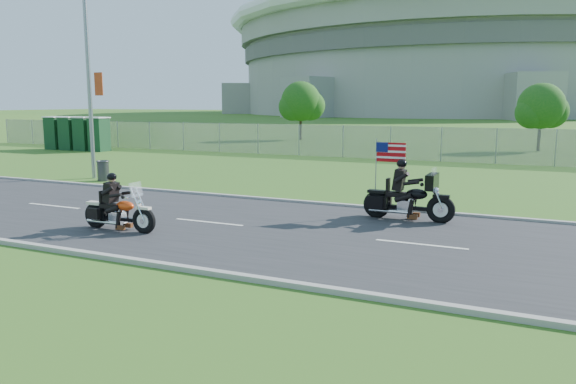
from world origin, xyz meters
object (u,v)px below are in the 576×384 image
at_px(porta_toilet_b, 84,134).
at_px(motorcycle_lead, 118,213).
at_px(streetlight, 91,51).
at_px(porta_toilet_c, 69,134).
at_px(porta_toilet_d, 55,133).
at_px(porta_toilet_a, 99,135).
at_px(motorcycle_follow, 408,200).
at_px(trash_can, 103,171).

distance_m(porta_toilet_b, motorcycle_lead, 27.29).
distance_m(streetlight, porta_toilet_c, 17.34).
distance_m(porta_toilet_b, porta_toilet_d, 2.80).
bearing_deg(porta_toilet_d, porta_toilet_a, 0.00).
xyz_separation_m(streetlight, motorcycle_follow, (15.02, -3.48, -5.03)).
distance_m(porta_toilet_b, motorcycle_follow, 30.04).
height_order(porta_toilet_b, motorcycle_follow, porta_toilet_b).
bearing_deg(motorcycle_lead, porta_toilet_a, 133.85).
distance_m(porta_toilet_c, porta_toilet_d, 1.40).
distance_m(streetlight, porta_toilet_d, 18.40).
bearing_deg(porta_toilet_c, motorcycle_follow, -27.13).
xyz_separation_m(motorcycle_follow, trash_can, (-14.02, 2.76, -0.18)).
bearing_deg(trash_can, porta_toilet_b, 137.20).
bearing_deg(porta_toilet_b, streetlight, -43.35).
bearing_deg(porta_toilet_a, motorcycle_follow, -29.67).
bearing_deg(porta_toilet_d, motorcycle_lead, -39.86).
height_order(motorcycle_lead, motorcycle_follow, motorcycle_follow).
height_order(porta_toilet_a, porta_toilet_c, same).
relative_size(streetlight, porta_toilet_b, 4.35).
bearing_deg(motorcycle_lead, motorcycle_follow, 33.90).
distance_m(porta_toilet_a, porta_toilet_c, 2.80).
bearing_deg(trash_can, streetlight, 144.28).
relative_size(porta_toilet_a, porta_toilet_c, 1.00).
bearing_deg(motorcycle_follow, motorcycle_lead, -145.71).
bearing_deg(streetlight, porta_toilet_a, 132.91).
bearing_deg(trash_can, motorcycle_lead, -45.00).
xyz_separation_m(porta_toilet_a, porta_toilet_b, (-1.40, 0.00, 0.00)).
bearing_deg(porta_toilet_b, motorcycle_follow, -28.34).
height_order(streetlight, porta_toilet_a, streetlight).
xyz_separation_m(streetlight, porta_toilet_a, (-10.02, 10.78, -4.49)).
distance_m(streetlight, porta_toilet_a, 15.39).
bearing_deg(porta_toilet_d, porta_toilet_c, 0.00).
relative_size(porta_toilet_d, trash_can, 2.66).
bearing_deg(motorcycle_lead, streetlight, 135.58).
distance_m(motorcycle_lead, motorcycle_follow, 8.10).
relative_size(streetlight, porta_toilet_a, 4.35).
height_order(porta_toilet_b, motorcycle_lead, porta_toilet_b).
relative_size(streetlight, trash_can, 11.56).
bearing_deg(motorcycle_follow, porta_toilet_c, 152.86).
relative_size(porta_toilet_b, motorcycle_follow, 0.86).
bearing_deg(trash_can, porta_toilet_d, 142.93).
height_order(porta_toilet_a, porta_toilet_b, same).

